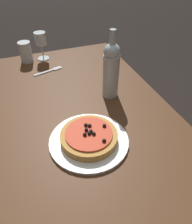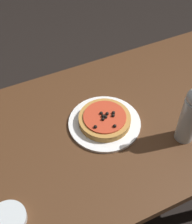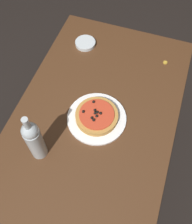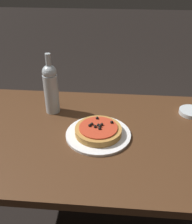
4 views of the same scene
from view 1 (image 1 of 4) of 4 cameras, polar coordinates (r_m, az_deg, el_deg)
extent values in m
plane|color=black|center=(1.47, -1.76, -24.70)|extent=(14.00, 14.00, 0.00)
cube|color=#4C2D19|center=(0.88, -2.67, -4.69)|extent=(1.50, 0.79, 0.03)
cylinder|color=#4C2D19|center=(1.70, 1.12, 4.74)|extent=(0.06, 0.06, 0.69)
cylinder|color=#4C2D19|center=(1.63, -21.48, -0.35)|extent=(0.06, 0.06, 0.69)
cylinder|color=white|center=(0.81, -1.84, -7.51)|extent=(0.29, 0.29, 0.01)
cylinder|color=#BC843D|center=(0.80, -1.87, -6.50)|extent=(0.21, 0.21, 0.03)
cylinder|color=red|center=(0.78, -1.90, -5.60)|extent=(0.17, 0.17, 0.01)
sphere|color=black|center=(0.75, 2.15, -7.49)|extent=(0.01, 0.01, 0.01)
sphere|color=black|center=(0.80, -2.68, -3.40)|extent=(0.01, 0.01, 0.01)
sphere|color=black|center=(0.77, -1.76, -5.59)|extent=(0.01, 0.01, 0.01)
sphere|color=black|center=(0.77, -0.60, -5.70)|extent=(0.01, 0.01, 0.01)
sphere|color=black|center=(0.80, -1.89, -3.62)|extent=(0.01, 0.01, 0.01)
sphere|color=black|center=(0.79, -2.54, -4.68)|extent=(0.01, 0.01, 0.01)
sphere|color=black|center=(0.77, -2.94, -5.89)|extent=(0.01, 0.01, 0.01)
sphere|color=black|center=(0.78, -1.36, -5.06)|extent=(0.01, 0.01, 0.01)
sphere|color=black|center=(0.80, 2.21, -3.59)|extent=(0.01, 0.01, 0.01)
cylinder|color=silver|center=(1.40, -13.52, 13.46)|extent=(0.07, 0.07, 0.00)
cylinder|color=silver|center=(1.38, -13.81, 15.13)|extent=(0.01, 0.01, 0.09)
cylinder|color=silver|center=(1.35, -14.34, 18.10)|extent=(0.07, 0.07, 0.07)
cylinder|color=#B2BCC1|center=(0.99, 3.87, 9.29)|extent=(0.07, 0.07, 0.20)
sphere|color=#B2BCC1|center=(0.93, 4.20, 15.48)|extent=(0.07, 0.07, 0.07)
cylinder|color=#B2BCC1|center=(0.91, 4.36, 18.53)|extent=(0.03, 0.03, 0.07)
cylinder|color=silver|center=(1.37, -17.90, 14.66)|extent=(0.07, 0.07, 0.12)
cube|color=silver|center=(1.25, -13.46, 9.98)|extent=(0.04, 0.11, 0.00)
cube|color=silver|center=(1.27, -10.10, 11.17)|extent=(0.04, 0.05, 0.00)
camera|label=2|loc=(0.97, 82.53, 36.08)|focal=50.00mm
camera|label=3|loc=(1.24, -42.67, 59.86)|focal=42.00mm
camera|label=4|loc=(0.90, -86.93, 11.49)|focal=42.00mm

